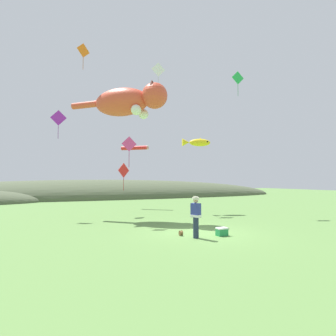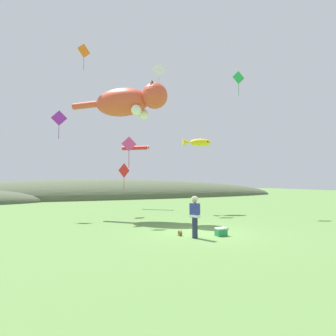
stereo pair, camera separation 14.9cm
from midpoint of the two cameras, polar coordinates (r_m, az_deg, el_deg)
The scene contains 14 objects.
ground_plane at distance 12.70m, azimuth 7.39°, elevation -13.88°, with size 120.00×120.00×0.00m, color #5B8442.
distant_hill_ridge at distance 39.04m, azimuth -15.55°, elevation -6.32°, with size 60.49×14.55×5.26m.
festival_attendant at distance 11.45m, azimuth 6.24°, elevation -10.27°, with size 0.40×0.49×1.77m.
kite_spool at distance 12.02m, azimuth 2.98°, elevation -13.97°, with size 0.12×0.23×0.23m.
picnic_cooler at distance 12.22m, azimuth 11.82°, elevation -13.42°, with size 0.51×0.35×0.36m.
kite_giant_cat at distance 18.27m, azimuth -8.30°, elevation 14.08°, with size 5.74×5.26×2.19m.
kite_fish_windsock at distance 20.99m, azimuth 6.59°, elevation 5.55°, with size 2.32×1.24×0.69m.
kite_tube_streamer at distance 24.65m, azimuth -6.84°, elevation 4.36°, with size 2.33×1.91×0.44m.
kite_diamond_pink at distance 15.11m, azimuth -8.21°, elevation 5.09°, with size 0.86×0.06×1.76m.
kite_diamond_orange at distance 21.85m, azimuth -17.64°, elevation 23.09°, with size 0.95×0.52×1.97m.
kite_diamond_green at distance 22.15m, azimuth 15.28°, elevation 18.41°, with size 1.05×0.11×1.95m.
kite_diamond_violet at distance 19.56m, azimuth -22.42°, elevation 9.96°, with size 1.05×0.20×1.96m.
kite_diamond_red at distance 18.78m, azimuth -9.32°, elevation -0.58°, with size 0.92×0.54×1.95m.
kite_diamond_white at distance 23.79m, azimuth -1.80°, elevation 20.59°, with size 1.21×0.13×2.11m.
Camera 2 is at (-6.07, -10.87, 2.43)m, focal length 28.00 mm.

